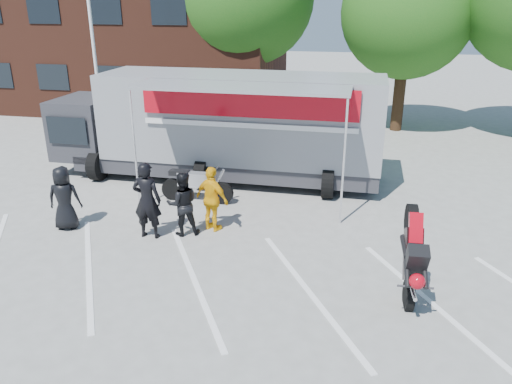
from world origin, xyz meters
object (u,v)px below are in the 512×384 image
(tree_mid, at_px, (408,12))
(stunt_bike_rider, at_px, (403,289))
(transporter_truck, at_px, (227,178))
(spectator_leather_c, at_px, (183,204))
(flagpole, at_px, (96,11))
(spectator_leather_b, at_px, (147,200))
(spectator_leather_a, at_px, (64,198))
(parked_motorcycle, at_px, (198,201))
(spectator_hivis, at_px, (212,199))

(tree_mid, distance_m, stunt_bike_rider, 14.39)
(tree_mid, bearing_deg, transporter_truck, -126.39)
(spectator_leather_c, bearing_deg, stunt_bike_rider, 140.12)
(stunt_bike_rider, distance_m, spectator_leather_c, 5.45)
(flagpole, bearing_deg, spectator_leather_b, -56.93)
(spectator_leather_a, bearing_deg, parked_motorcycle, -152.49)
(flagpole, distance_m, spectator_leather_b, 9.62)
(stunt_bike_rider, bearing_deg, spectator_hivis, 154.60)
(flagpole, bearing_deg, spectator_leather_c, -51.65)
(tree_mid, relative_size, spectator_leather_c, 4.77)
(stunt_bike_rider, bearing_deg, flagpole, 138.75)
(spectator_hivis, bearing_deg, stunt_bike_rider, -178.02)
(spectator_leather_a, bearing_deg, flagpole, -84.77)
(parked_motorcycle, height_order, spectator_leather_c, spectator_leather_c)
(tree_mid, height_order, spectator_leather_b, tree_mid)
(transporter_truck, bearing_deg, flagpole, 153.90)
(transporter_truck, bearing_deg, spectator_leather_c, -89.24)
(stunt_bike_rider, height_order, spectator_leather_b, spectator_leather_b)
(parked_motorcycle, xyz_separation_m, spectator_leather_b, (-0.45, -2.40, 0.96))
(stunt_bike_rider, bearing_deg, tree_mid, 84.91)
(flagpole, height_order, spectator_leather_c, flagpole)
(stunt_bike_rider, distance_m, spectator_hivis, 4.98)
(flagpole, xyz_separation_m, transporter_truck, (5.51, -2.77, -5.05))
(flagpole, height_order, tree_mid, flagpole)
(flagpole, xyz_separation_m, spectator_hivis, (6.16, -6.61, -4.22))
(flagpole, relative_size, spectator_leather_a, 4.88)
(stunt_bike_rider, relative_size, spectator_hivis, 1.22)
(flagpole, distance_m, spectator_leather_a, 8.77)
(tree_mid, distance_m, spectator_hivis, 13.33)
(spectator_leather_c, bearing_deg, tree_mid, -139.03)
(flagpole, xyz_separation_m, spectator_leather_c, (5.53, -6.98, -4.25))
(spectator_leather_b, bearing_deg, flagpole, -57.55)
(tree_mid, relative_size, spectator_leather_a, 4.69)
(tree_mid, distance_m, parked_motorcycle, 12.60)
(flagpole, relative_size, spectator_hivis, 4.81)
(tree_mid, xyz_separation_m, spectator_leather_a, (-8.73, -12.25, -4.13))
(spectator_leather_b, bearing_deg, spectator_leather_a, -1.60)
(flagpole, distance_m, stunt_bike_rider, 14.57)
(flagpole, height_order, parked_motorcycle, flagpole)
(transporter_truck, height_order, spectator_leather_a, transporter_truck)
(tree_mid, height_order, parked_motorcycle, tree_mid)
(transporter_truck, bearing_deg, spectator_hivis, -79.78)
(spectator_hivis, bearing_deg, spectator_leather_c, 54.72)
(transporter_truck, relative_size, spectator_leather_a, 6.42)
(tree_mid, relative_size, spectator_leather_b, 4.02)
(spectator_leather_a, bearing_deg, transporter_truck, -137.71)
(spectator_hivis, bearing_deg, spectator_leather_b, 50.23)
(spectator_leather_c, height_order, spectator_hivis, spectator_hivis)
(spectator_leather_a, bearing_deg, spectator_leather_c, 171.24)
(spectator_leather_a, height_order, spectator_hivis, spectator_hivis)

